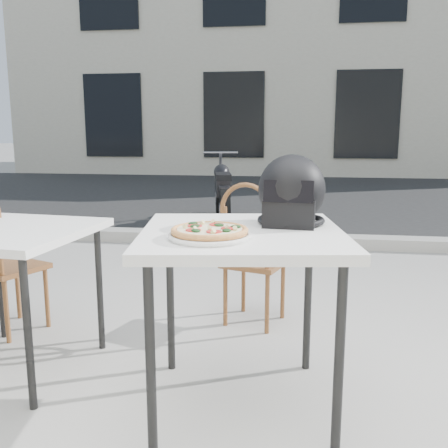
# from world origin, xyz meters

# --- Properties ---
(ground) EXTENTS (80.00, 80.00, 0.00)m
(ground) POSITION_xyz_m (0.00, 0.00, 0.00)
(ground) COLOR #9E9B95
(ground) RESTS_ON ground
(street_asphalt) EXTENTS (30.00, 8.00, 0.00)m
(street_asphalt) POSITION_xyz_m (0.00, 7.00, 0.00)
(street_asphalt) COLOR black
(street_asphalt) RESTS_ON ground
(curb) EXTENTS (30.00, 0.25, 0.12)m
(curb) POSITION_xyz_m (0.00, 3.00, 0.06)
(curb) COLOR gray
(curb) RESTS_ON ground
(building_across) EXTENTS (16.00, 6.06, 7.00)m
(building_across) POSITION_xyz_m (-0.00, 13.99, 3.50)
(building_across) COLOR beige
(building_across) RESTS_ON ground
(cafe_table_main) EXTENTS (0.97, 0.97, 0.81)m
(cafe_table_main) POSITION_xyz_m (-0.25, -0.21, 0.74)
(cafe_table_main) COLOR white
(cafe_table_main) RESTS_ON ground
(plate) EXTENTS (0.41, 0.41, 0.02)m
(plate) POSITION_xyz_m (-0.36, -0.39, 0.82)
(plate) COLOR silver
(plate) RESTS_ON cafe_table_main
(pizza) EXTENTS (0.34, 0.34, 0.04)m
(pizza) POSITION_xyz_m (-0.36, -0.39, 0.84)
(pizza) COLOR #D38F4D
(pizza) RESTS_ON plate
(helmet) EXTENTS (0.33, 0.34, 0.31)m
(helmet) POSITION_xyz_m (-0.05, -0.04, 0.95)
(helmet) COLOR black
(helmet) RESTS_ON cafe_table_main
(cafe_chair_main) EXTENTS (0.44, 0.44, 0.92)m
(cafe_chair_main) POSITION_xyz_m (-0.30, 0.73, 0.51)
(cafe_chair_main) COLOR brown
(cafe_chair_main) RESTS_ON ground
(cafe_table_side) EXTENTS (0.86, 0.86, 0.75)m
(cafe_table_side) POSITION_xyz_m (-1.46, -0.02, 0.68)
(cafe_table_side) COLOR white
(cafe_table_side) RESTS_ON ground
(motorcycle) EXTENTS (0.57, 1.85, 0.93)m
(motorcycle) POSITION_xyz_m (-1.00, 4.19, 0.41)
(motorcycle) COLOR black
(motorcycle) RESTS_ON street_asphalt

